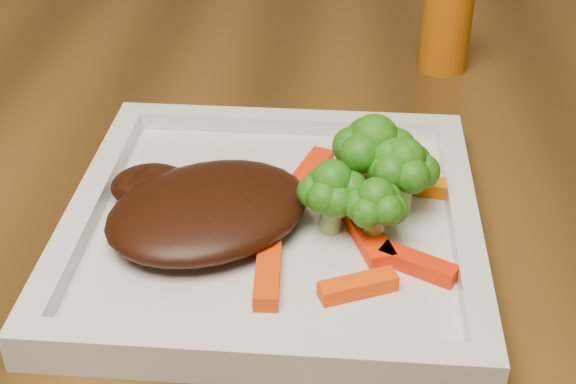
{
  "coord_description": "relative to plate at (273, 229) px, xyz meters",
  "views": [
    {
      "loc": [
        0.02,
        -0.59,
        1.08
      ],
      "look_at": [
        -0.01,
        -0.16,
        0.79
      ],
      "focal_mm": 50.0,
      "sensor_mm": 36.0,
      "label": 1
    }
  ],
  "objects": [
    {
      "name": "plate",
      "position": [
        0.0,
        0.0,
        0.0
      ],
      "size": [
        0.27,
        0.27,
        0.01
      ],
      "primitive_type": "cube",
      "color": "silver",
      "rests_on": "dining_table"
    },
    {
      "name": "steak",
      "position": [
        -0.04,
        -0.01,
        0.02
      ],
      "size": [
        0.17,
        0.17,
        0.03
      ],
      "primitive_type": "ellipsoid",
      "rotation": [
        0.0,
        0.0,
        0.63
      ],
      "color": "black",
      "rests_on": "plate"
    },
    {
      "name": "broccoli_0",
      "position": [
        0.06,
        0.03,
        0.04
      ],
      "size": [
        0.06,
        0.06,
        0.07
      ],
      "primitive_type": null,
      "rotation": [
        0.0,
        0.0,
        0.0
      ],
      "color": "#3A7112",
      "rests_on": "plate"
    },
    {
      "name": "broccoli_1",
      "position": [
        0.08,
        0.02,
        0.04
      ],
      "size": [
        0.06,
        0.06,
        0.06
      ],
      "primitive_type": null,
      "rotation": [
        0.0,
        0.0,
        0.05
      ],
      "color": "#2C6310",
      "rests_on": "plate"
    },
    {
      "name": "broccoli_2",
      "position": [
        0.07,
        -0.02,
        0.04
      ],
      "size": [
        0.06,
        0.06,
        0.06
      ],
      "primitive_type": null,
      "rotation": [
        0.0,
        0.0,
        -0.42
      ],
      "color": "#216A11",
      "rests_on": "plate"
    },
    {
      "name": "broccoli_3",
      "position": [
        0.04,
        -0.01,
        0.04
      ],
      "size": [
        0.06,
        0.06,
        0.06
      ],
      "primitive_type": null,
      "rotation": [
        0.0,
        0.0,
        -0.38
      ],
      "color": "#306B11",
      "rests_on": "plate"
    },
    {
      "name": "carrot_0",
      "position": [
        0.06,
        -0.07,
        0.01
      ],
      "size": [
        0.05,
        0.03,
        0.01
      ],
      "primitive_type": "cube",
      "rotation": [
        0.0,
        0.0,
        0.41
      ],
      "color": "#FB3F04",
      "rests_on": "plate"
    },
    {
      "name": "carrot_1",
      "position": [
        0.09,
        -0.04,
        0.01
      ],
      "size": [
        0.05,
        0.03,
        0.01
      ],
      "primitive_type": "cube",
      "rotation": [
        0.0,
        0.0,
        -0.48
      ],
      "color": "red",
      "rests_on": "plate"
    },
    {
      "name": "carrot_2",
      "position": [
        0.0,
        -0.06,
        0.01
      ],
      "size": [
        0.02,
        0.06,
        0.01
      ],
      "primitive_type": "cube",
      "rotation": [
        0.0,
        0.0,
        1.62
      ],
      "color": "#E13703",
      "rests_on": "plate"
    },
    {
      "name": "carrot_3",
      "position": [
        0.1,
        0.05,
        0.01
      ],
      "size": [
        0.05,
        0.02,
        0.01
      ],
      "primitive_type": "cube",
      "rotation": [
        0.0,
        0.0,
        -0.2
      ],
      "color": "orange",
      "rests_on": "plate"
    },
    {
      "name": "carrot_4",
      "position": [
        0.02,
        0.05,
        0.01
      ],
      "size": [
        0.03,
        0.06,
        0.01
      ],
      "primitive_type": "cube",
      "rotation": [
        0.0,
        0.0,
        1.24
      ],
      "color": "#FD2904",
      "rests_on": "plate"
    },
    {
      "name": "carrot_5",
      "position": [
        0.06,
        -0.01,
        0.01
      ],
      "size": [
        0.04,
        0.07,
        0.01
      ],
      "primitive_type": "cube",
      "rotation": [
        0.0,
        0.0,
        -1.23
      ],
      "color": "#FF2A04",
      "rests_on": "plate"
    },
    {
      "name": "carrot_6",
      "position": [
        0.06,
        0.02,
        0.01
      ],
      "size": [
        0.05,
        0.01,
        0.01
      ],
      "primitive_type": "cube",
      "rotation": [
        0.0,
        0.0,
        0.01
      ],
      "color": "#FF4F04",
      "rests_on": "plate"
    },
    {
      "name": "spice_shaker",
      "position": [
        0.13,
        0.28,
        0.04
      ],
      "size": [
        0.05,
        0.05,
        0.09
      ],
      "primitive_type": "cylinder",
      "rotation": [
        0.0,
        0.0,
        -0.02
      ],
      "color": "#AD5309",
      "rests_on": "dining_table"
    }
  ]
}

